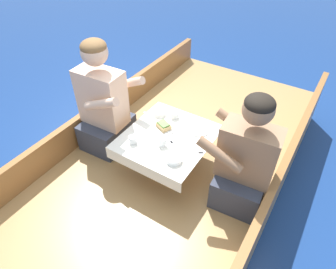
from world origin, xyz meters
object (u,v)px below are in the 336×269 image
at_px(sandwich, 163,126).
at_px(coffee_cup_starboard, 133,140).
at_px(coffee_cup_center, 175,115).
at_px(person_starboard, 245,162).
at_px(person_port, 104,106).
at_px(coffee_cup_port, 162,142).

relative_size(sandwich, coffee_cup_starboard, 1.56).
relative_size(sandwich, coffee_cup_center, 1.42).
xyz_separation_m(person_starboard, coffee_cup_center, (-0.73, 0.22, -0.00)).
bearing_deg(coffee_cup_starboard, sandwich, 68.67).
distance_m(person_port, coffee_cup_starboard, 0.48).
height_order(person_starboard, coffee_cup_port, person_starboard).
height_order(sandwich, coffee_cup_starboard, coffee_cup_starboard).
bearing_deg(person_port, coffee_cup_starboard, -24.30).
distance_m(coffee_cup_port, coffee_cup_starboard, 0.23).
relative_size(person_port, person_starboard, 1.09).
relative_size(coffee_cup_port, coffee_cup_center, 0.93).
xyz_separation_m(person_starboard, coffee_cup_starboard, (-0.83, -0.24, -0.00)).
xyz_separation_m(person_port, person_starboard, (1.28, 0.06, -0.04)).
relative_size(person_port, coffee_cup_starboard, 11.49).
xyz_separation_m(coffee_cup_starboard, coffee_cup_center, (0.11, 0.45, -0.00)).
distance_m(sandwich, coffee_cup_center, 0.18).
distance_m(coffee_cup_port, coffee_cup_center, 0.37).
distance_m(coffee_cup_starboard, coffee_cup_center, 0.47).
xyz_separation_m(sandwich, coffee_cup_center, (-0.00, 0.18, -0.00)).
height_order(person_port, coffee_cup_port, person_port).
xyz_separation_m(person_port, coffee_cup_starboard, (0.45, -0.18, -0.04)).
relative_size(person_port, sandwich, 7.35).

